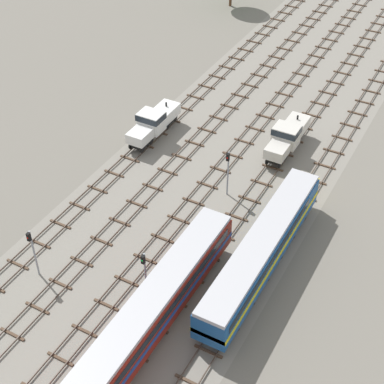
{
  "coord_description": "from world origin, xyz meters",
  "views": [
    {
      "loc": [
        21.65,
        12.75,
        38.52
      ],
      "look_at": [
        0.0,
        52.24,
        1.5
      ],
      "focal_mm": 55.86,
      "sensor_mm": 36.0,
      "label": 1
    }
  ],
  "objects_px": {
    "shunter_loco_centre_far": "(287,136)",
    "signal_post_near": "(228,168)",
    "passenger_coach_centre_near": "(152,309)",
    "signal_post_nearest": "(145,270)",
    "diesel_railcar_centre_right_mid": "(262,249)",
    "signal_post_mid": "(32,248)",
    "shunter_loco_far_left_midfar": "(153,122)"
  },
  "relations": [
    {
      "from": "shunter_loco_centre_far",
      "to": "signal_post_nearest",
      "type": "bearing_deg",
      "value": -95.4
    },
    {
      "from": "shunter_loco_far_left_midfar",
      "to": "shunter_loco_centre_far",
      "type": "relative_size",
      "value": 1.0
    },
    {
      "from": "diesel_railcar_centre_right_mid",
      "to": "signal_post_near",
      "type": "bearing_deg",
      "value": 131.98
    },
    {
      "from": "diesel_railcar_centre_right_mid",
      "to": "shunter_loco_centre_far",
      "type": "xyz_separation_m",
      "value": [
        -4.76,
        17.91,
        -0.59
      ]
    },
    {
      "from": "shunter_loco_centre_far",
      "to": "signal_post_mid",
      "type": "xyz_separation_m",
      "value": [
        -11.9,
        -27.66,
        1.25
      ]
    },
    {
      "from": "passenger_coach_centre_near",
      "to": "shunter_loco_far_left_midfar",
      "type": "relative_size",
      "value": 2.6
    },
    {
      "from": "shunter_loco_far_left_midfar",
      "to": "signal_post_mid",
      "type": "xyz_separation_m",
      "value": [
        2.38,
        -23.03,
        1.25
      ]
    },
    {
      "from": "diesel_railcar_centre_right_mid",
      "to": "signal_post_near",
      "type": "relative_size",
      "value": 3.92
    },
    {
      "from": "shunter_loco_centre_far",
      "to": "signal_post_near",
      "type": "xyz_separation_m",
      "value": [
        -2.38,
        -9.97,
        1.32
      ]
    },
    {
      "from": "shunter_loco_far_left_midfar",
      "to": "signal_post_near",
      "type": "bearing_deg",
      "value": -24.16
    },
    {
      "from": "shunter_loco_far_left_midfar",
      "to": "shunter_loco_centre_far",
      "type": "height_order",
      "value": "same"
    },
    {
      "from": "shunter_loco_far_left_midfar",
      "to": "signal_post_mid",
      "type": "height_order",
      "value": "signal_post_mid"
    },
    {
      "from": "diesel_railcar_centre_right_mid",
      "to": "signal_post_mid",
      "type": "relative_size",
      "value": 4.01
    },
    {
      "from": "signal_post_nearest",
      "to": "diesel_railcar_centre_right_mid",
      "type": "bearing_deg",
      "value": 45.61
    },
    {
      "from": "passenger_coach_centre_near",
      "to": "signal_post_mid",
      "type": "relative_size",
      "value": 4.3
    },
    {
      "from": "signal_post_nearest",
      "to": "signal_post_near",
      "type": "height_order",
      "value": "signal_post_near"
    },
    {
      "from": "passenger_coach_centre_near",
      "to": "signal_post_near",
      "type": "xyz_separation_m",
      "value": [
        -2.38,
        18.01,
        0.71
      ]
    },
    {
      "from": "passenger_coach_centre_near",
      "to": "shunter_loco_far_left_midfar",
      "type": "distance_m",
      "value": 27.38
    },
    {
      "from": "passenger_coach_centre_near",
      "to": "signal_post_mid",
      "type": "xyz_separation_m",
      "value": [
        -11.9,
        0.32,
        0.65
      ]
    },
    {
      "from": "signal_post_mid",
      "to": "shunter_loco_centre_far",
      "type": "bearing_deg",
      "value": 66.72
    },
    {
      "from": "diesel_railcar_centre_right_mid",
      "to": "signal_post_near",
      "type": "distance_m",
      "value": 10.7
    },
    {
      "from": "shunter_loco_far_left_midfar",
      "to": "shunter_loco_centre_far",
      "type": "xyz_separation_m",
      "value": [
        14.28,
        4.63,
        0.0
      ]
    },
    {
      "from": "passenger_coach_centre_near",
      "to": "diesel_railcar_centre_right_mid",
      "type": "relative_size",
      "value": 1.07
    },
    {
      "from": "signal_post_near",
      "to": "diesel_railcar_centre_right_mid",
      "type": "bearing_deg",
      "value": -48.02
    },
    {
      "from": "passenger_coach_centre_near",
      "to": "signal_post_near",
      "type": "distance_m",
      "value": 18.18
    },
    {
      "from": "passenger_coach_centre_near",
      "to": "signal_post_nearest",
      "type": "height_order",
      "value": "signal_post_nearest"
    },
    {
      "from": "shunter_loco_centre_far",
      "to": "signal_post_mid",
      "type": "height_order",
      "value": "signal_post_mid"
    },
    {
      "from": "passenger_coach_centre_near",
      "to": "signal_post_near",
      "type": "bearing_deg",
      "value": 97.53
    },
    {
      "from": "diesel_railcar_centre_right_mid",
      "to": "shunter_loco_far_left_midfar",
      "type": "relative_size",
      "value": 2.42
    },
    {
      "from": "shunter_loco_centre_far",
      "to": "signal_post_nearest",
      "type": "relative_size",
      "value": 1.71
    },
    {
      "from": "diesel_railcar_centre_right_mid",
      "to": "signal_post_mid",
      "type": "bearing_deg",
      "value": -149.65
    },
    {
      "from": "passenger_coach_centre_near",
      "to": "signal_post_mid",
      "type": "bearing_deg",
      "value": 178.45
    }
  ]
}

